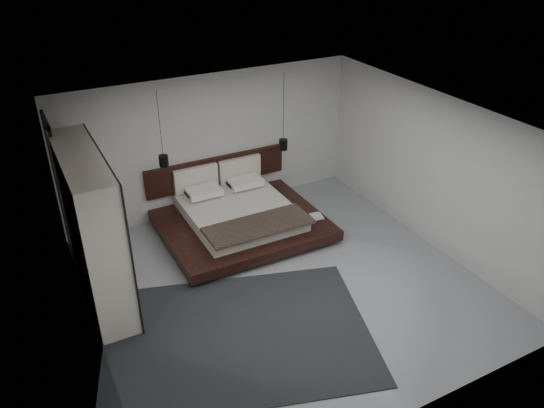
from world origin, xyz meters
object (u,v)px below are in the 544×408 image
pendant_right (283,144)px  wardrobe (93,229)px  bed (239,216)px  rug (238,335)px  pendant_left (164,160)px  lattice_screen (61,192)px

pendant_right → wardrobe: pendant_right is taller
bed → pendant_right: size_ratio=1.92×
wardrobe → rug: 2.71m
pendant_right → rug: 4.24m
wardrobe → pendant_left: bearing=39.2°
pendant_right → rug: (-2.48, -3.16, -1.36)m
wardrobe → pendant_right: bearing=17.5°
bed → rug: 2.97m
pendant_left → rug: 3.50m
bed → pendant_left: 1.80m
bed → pendant_right: (1.22, 0.49, 1.07)m
bed → pendant_left: size_ratio=2.15×
pendant_right → rug: pendant_right is taller
pendant_right → rug: size_ratio=0.40×
pendant_left → pendant_right: bearing=-0.0°
pendant_left → rug: bearing=-90.7°
wardrobe → lattice_screen: bearing=100.8°
pendant_right → rug: bearing=-128.1°
pendant_right → pendant_left: bearing=180.0°
lattice_screen → bed: lattice_screen is taller
bed → pendant_left: pendant_left is taller
pendant_left → rug: pendant_left is taller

